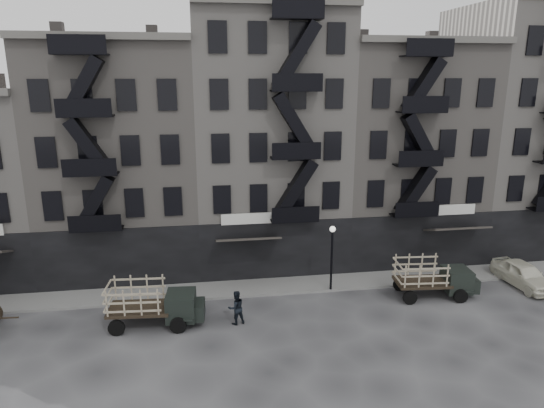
{
  "coord_description": "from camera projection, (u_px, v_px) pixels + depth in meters",
  "views": [
    {
      "loc": [
        -4.85,
        -24.37,
        13.18
      ],
      "look_at": [
        -0.49,
        4.0,
        5.44
      ],
      "focal_mm": 32.0,
      "sensor_mm": 36.0,
      "label": 1
    }
  ],
  "objects": [
    {
      "name": "ground",
      "position": [
        291.0,
        315.0,
        27.4
      ],
      "size": [
        140.0,
        140.0,
        0.0
      ],
      "primitive_type": "plane",
      "color": "#38383A",
      "rests_on": "ground"
    },
    {
      "name": "sidewalk",
      "position": [
        280.0,
        286.0,
        30.96
      ],
      "size": [
        55.0,
        2.5,
        0.15
      ],
      "primitive_type": "cube",
      "color": "slate",
      "rests_on": "ground"
    },
    {
      "name": "building_midwest",
      "position": [
        123.0,
        159.0,
        33.35
      ],
      "size": [
        10.0,
        11.35,
        16.2
      ],
      "color": "gray",
      "rests_on": "ground"
    },
    {
      "name": "building_center",
      "position": [
        266.0,
        141.0,
        34.56
      ],
      "size": [
        10.0,
        11.35,
        18.2
      ],
      "color": "#A09A93",
      "rests_on": "ground"
    },
    {
      "name": "building_mideast",
      "position": [
        398.0,
        152.0,
        36.29
      ],
      "size": [
        10.0,
        11.35,
        16.2
      ],
      "color": "gray",
      "rests_on": "ground"
    },
    {
      "name": "building_east",
      "position": [
        523.0,
        130.0,
        37.36
      ],
      "size": [
        10.0,
        11.35,
        19.2
      ],
      "color": "#A09A93",
      "rests_on": "ground"
    },
    {
      "name": "lamp_post",
      "position": [
        332.0,
        250.0,
        29.59
      ],
      "size": [
        0.36,
        0.36,
        4.28
      ],
      "color": "black",
      "rests_on": "ground"
    },
    {
      "name": "stake_truck_west",
      "position": [
        153.0,
        300.0,
        25.9
      ],
      "size": [
        5.18,
        2.41,
        2.54
      ],
      "rotation": [
        0.0,
        0.0,
        -0.07
      ],
      "color": "black",
      "rests_on": "ground"
    },
    {
      "name": "stake_truck_east",
      "position": [
        434.0,
        275.0,
        29.26
      ],
      "size": [
        5.05,
        2.4,
        2.46
      ],
      "rotation": [
        0.0,
        0.0,
        -0.09
      ],
      "color": "black",
      "rests_on": "ground"
    },
    {
      "name": "car_east",
      "position": [
        523.0,
        274.0,
        30.95
      ],
      "size": [
        2.26,
        4.73,
        1.56
      ],
      "primitive_type": "imported",
      "rotation": [
        0.0,
        0.0,
        0.09
      ],
      "color": "silver",
      "rests_on": "ground"
    },
    {
      "name": "pedestrian_mid",
      "position": [
        236.0,
        308.0,
        26.18
      ],
      "size": [
        1.1,
        0.97,
        1.9
      ],
      "primitive_type": "imported",
      "rotation": [
        0.0,
        0.0,
        3.45
      ],
      "color": "black",
      "rests_on": "ground"
    }
  ]
}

